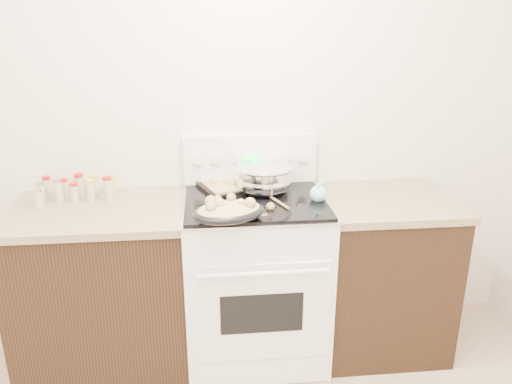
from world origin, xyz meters
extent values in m
cube|color=#F0E0CF|center=(0.00, 1.77, 1.35)|extent=(4.00, 0.05, 2.70)
cube|color=black|center=(-0.48, 1.43, 0.44)|extent=(0.90, 0.64, 0.88)
cube|color=brown|center=(-0.48, 1.43, 0.90)|extent=(0.93, 0.67, 0.04)
cube|color=black|center=(1.08, 1.43, 0.44)|extent=(0.70, 0.64, 0.88)
cube|color=brown|center=(1.08, 1.43, 0.90)|extent=(0.73, 0.67, 0.04)
cube|color=white|center=(0.35, 1.42, 0.46)|extent=(0.76, 0.66, 0.92)
cube|color=white|center=(0.35, 1.08, 0.45)|extent=(0.70, 0.01, 0.55)
cube|color=black|center=(0.35, 1.08, 0.46)|extent=(0.42, 0.01, 0.22)
cylinder|color=white|center=(0.35, 1.04, 0.70)|extent=(0.65, 0.02, 0.02)
cube|color=white|center=(0.35, 1.09, 0.08)|extent=(0.70, 0.01, 0.14)
cube|color=silver|center=(0.35, 1.42, 0.93)|extent=(0.78, 0.68, 0.01)
cube|color=black|center=(0.35, 1.42, 0.94)|extent=(0.74, 0.64, 0.01)
cube|color=white|center=(0.35, 1.72, 1.08)|extent=(0.76, 0.07, 0.28)
cylinder|color=white|center=(0.05, 1.67, 1.10)|extent=(0.06, 0.02, 0.06)
cylinder|color=white|center=(0.15, 1.67, 1.10)|extent=(0.06, 0.02, 0.06)
cylinder|color=white|center=(0.55, 1.67, 1.10)|extent=(0.06, 0.02, 0.06)
cylinder|color=white|center=(0.65, 1.67, 1.10)|extent=(0.06, 0.02, 0.06)
cube|color=#19E533|center=(0.35, 1.67, 1.10)|extent=(0.09, 0.00, 0.04)
cube|color=silver|center=(0.27, 1.67, 1.10)|extent=(0.05, 0.00, 0.05)
cube|color=silver|center=(0.43, 1.67, 1.10)|extent=(0.05, 0.00, 0.05)
ellipsoid|color=silver|center=(0.41, 1.54, 1.01)|extent=(0.41, 0.41, 0.19)
cylinder|color=silver|center=(0.41, 1.54, 0.95)|extent=(0.17, 0.17, 0.01)
torus|color=silver|center=(0.41, 1.54, 1.08)|extent=(0.32, 0.32, 0.02)
cylinder|color=silver|center=(0.41, 1.54, 1.03)|extent=(0.30, 0.30, 0.10)
cylinder|color=brown|center=(0.41, 1.54, 1.07)|extent=(0.28, 0.28, 0.00)
cube|color=beige|center=(0.46, 1.43, 1.08)|extent=(0.03, 0.03, 0.02)
cube|color=beige|center=(0.29, 1.53, 1.08)|extent=(0.03, 0.03, 0.02)
cube|color=beige|center=(0.50, 1.57, 1.08)|extent=(0.03, 0.03, 0.03)
cube|color=beige|center=(0.35, 1.57, 1.08)|extent=(0.04, 0.04, 0.03)
cube|color=beige|center=(0.38, 1.43, 1.08)|extent=(0.03, 0.03, 0.02)
cube|color=beige|center=(0.34, 1.51, 1.08)|extent=(0.04, 0.04, 0.03)
cube|color=beige|center=(0.49, 1.62, 1.08)|extent=(0.03, 0.03, 0.02)
cube|color=beige|center=(0.32, 1.48, 1.08)|extent=(0.02, 0.02, 0.02)
cube|color=beige|center=(0.42, 1.49, 1.08)|extent=(0.03, 0.03, 0.02)
cube|color=beige|center=(0.48, 1.61, 1.08)|extent=(0.03, 0.03, 0.02)
ellipsoid|color=black|center=(0.20, 1.14, 0.98)|extent=(0.41, 0.34, 0.08)
ellipsoid|color=tan|center=(0.20, 1.14, 1.00)|extent=(0.37, 0.31, 0.06)
sphere|color=tan|center=(0.30, 1.13, 1.03)|extent=(0.05, 0.05, 0.05)
sphere|color=tan|center=(0.15, 1.14, 1.03)|extent=(0.05, 0.05, 0.05)
sphere|color=tan|center=(0.26, 1.15, 1.03)|extent=(0.04, 0.04, 0.04)
sphere|color=tan|center=(0.15, 1.20, 1.03)|extent=(0.04, 0.04, 0.04)
sphere|color=tan|center=(0.21, 1.21, 1.03)|extent=(0.04, 0.04, 0.04)
sphere|color=tan|center=(0.11, 1.09, 1.03)|extent=(0.05, 0.05, 0.05)
sphere|color=tan|center=(0.11, 1.18, 1.03)|extent=(0.05, 0.05, 0.05)
sphere|color=tan|center=(0.11, 1.11, 1.03)|extent=(0.04, 0.04, 0.04)
cube|color=black|center=(0.27, 1.62, 0.95)|extent=(0.49, 0.42, 0.02)
cube|color=tan|center=(0.27, 1.62, 0.97)|extent=(0.44, 0.37, 0.02)
sphere|color=tan|center=(0.43, 1.55, 0.98)|extent=(0.04, 0.04, 0.04)
sphere|color=tan|center=(0.14, 1.61, 0.98)|extent=(0.03, 0.03, 0.03)
sphere|color=tan|center=(0.13, 1.64, 0.98)|extent=(0.04, 0.04, 0.04)
sphere|color=tan|center=(0.35, 1.68, 0.98)|extent=(0.04, 0.04, 0.04)
sphere|color=tan|center=(0.24, 1.58, 0.98)|extent=(0.03, 0.03, 0.03)
sphere|color=tan|center=(0.28, 1.65, 0.98)|extent=(0.04, 0.04, 0.04)
sphere|color=tan|center=(0.37, 1.54, 0.98)|extent=(0.03, 0.03, 0.03)
sphere|color=tan|center=(0.33, 1.67, 0.98)|extent=(0.03, 0.03, 0.03)
sphere|color=tan|center=(0.40, 1.62, 0.98)|extent=(0.04, 0.04, 0.04)
sphere|color=tan|center=(0.20, 1.62, 0.98)|extent=(0.04, 0.04, 0.04)
cylinder|color=#AC874F|center=(0.45, 1.37, 0.95)|extent=(0.11, 0.25, 0.01)
sphere|color=#AC874F|center=(0.41, 1.26, 0.96)|extent=(0.04, 0.04, 0.04)
sphere|color=#98D7E3|center=(0.68, 1.37, 0.98)|extent=(0.09, 0.09, 0.09)
cylinder|color=#98D7E3|center=(0.72, 1.47, 1.01)|extent=(0.12, 0.28, 0.08)
cylinder|color=#BFB28C|center=(-0.78, 1.63, 0.97)|extent=(0.04, 0.04, 0.10)
cylinder|color=#B21414|center=(-0.78, 1.63, 1.03)|extent=(0.04, 0.04, 0.02)
cylinder|color=#BFB28C|center=(-0.69, 1.63, 0.96)|extent=(0.04, 0.04, 0.09)
cylinder|color=#B21414|center=(-0.69, 1.63, 1.02)|extent=(0.04, 0.04, 0.02)
cylinder|color=#BFB28C|center=(-0.60, 1.63, 0.97)|extent=(0.05, 0.05, 0.11)
cylinder|color=#B21414|center=(-0.60, 1.63, 1.04)|extent=(0.05, 0.05, 0.02)
cylinder|color=#BFB28C|center=(-0.52, 1.64, 0.97)|extent=(0.05, 0.05, 0.10)
cylinder|color=gold|center=(-0.52, 1.64, 1.03)|extent=(0.05, 0.05, 0.02)
cylinder|color=#BFB28C|center=(-0.43, 1.63, 0.96)|extent=(0.05, 0.05, 0.09)
cylinder|color=gold|center=(-0.43, 1.63, 1.02)|extent=(0.05, 0.05, 0.02)
cylinder|color=#BFB28C|center=(-0.78, 1.53, 0.97)|extent=(0.04, 0.04, 0.10)
cylinder|color=#B2B2B7|center=(-0.78, 1.53, 1.03)|extent=(0.04, 0.04, 0.02)
cylinder|color=#BFB28C|center=(-0.69, 1.55, 0.98)|extent=(0.05, 0.05, 0.11)
cylinder|color=#B2B2B7|center=(-0.69, 1.55, 1.04)|extent=(0.05, 0.05, 0.02)
cylinder|color=#BFB28C|center=(-0.61, 1.53, 0.97)|extent=(0.04, 0.04, 0.09)
cylinder|color=#B21414|center=(-0.61, 1.53, 1.02)|extent=(0.04, 0.04, 0.02)
cylinder|color=#BFB28C|center=(-0.53, 1.54, 0.97)|extent=(0.04, 0.04, 0.11)
cylinder|color=gold|center=(-0.53, 1.54, 1.03)|extent=(0.04, 0.04, 0.02)
cylinder|color=#BFB28C|center=(-0.44, 1.55, 0.98)|extent=(0.04, 0.04, 0.11)
cylinder|color=#B21414|center=(-0.44, 1.55, 1.04)|extent=(0.05, 0.05, 0.02)
cylinder|color=#BFB28C|center=(-0.77, 1.46, 0.97)|extent=(0.04, 0.04, 0.09)
cylinder|color=#B2B2B7|center=(-0.77, 1.46, 1.02)|extent=(0.04, 0.04, 0.02)
camera|label=1|loc=(0.10, -1.06, 1.87)|focal=35.00mm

